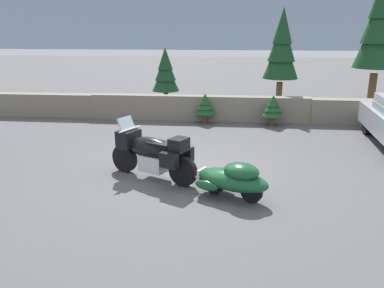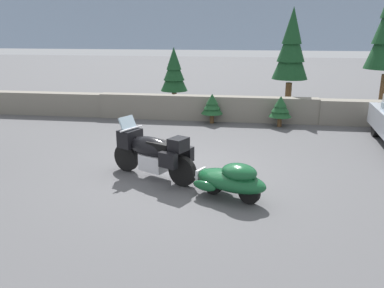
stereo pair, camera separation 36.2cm
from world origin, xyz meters
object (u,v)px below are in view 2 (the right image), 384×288
object	(u,v)px
touring_motorcycle	(152,151)
pine_tree_secondary	(174,72)
car_shaped_trailer	(231,179)
pine_tree_far_right	(291,47)

from	to	relation	value
touring_motorcycle	pine_tree_secondary	xyz separation A→B (m)	(-0.95, 7.55, 0.98)
touring_motorcycle	pine_tree_secondary	distance (m)	7.67
car_shaped_trailer	touring_motorcycle	bearing A→B (deg)	153.52
touring_motorcycle	pine_tree_far_right	size ratio (longest dim) A/B	0.52
pine_tree_secondary	pine_tree_far_right	world-z (taller)	pine_tree_far_right
pine_tree_secondary	pine_tree_far_right	bearing A→B (deg)	6.49
car_shaped_trailer	pine_tree_secondary	bearing A→B (deg)	108.13
pine_tree_far_right	touring_motorcycle	bearing A→B (deg)	-114.24
car_shaped_trailer	pine_tree_far_right	bearing A→B (deg)	78.53
touring_motorcycle	pine_tree_secondary	world-z (taller)	pine_tree_secondary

